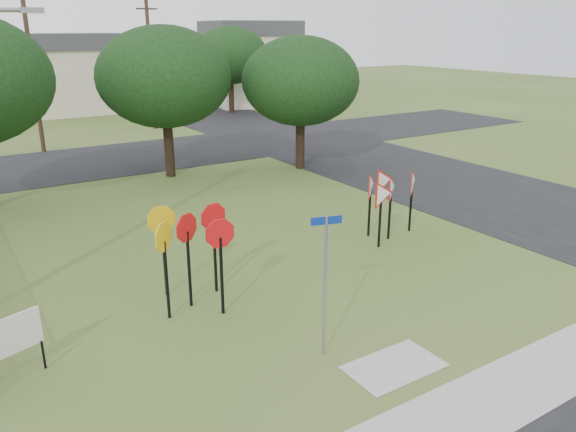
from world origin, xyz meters
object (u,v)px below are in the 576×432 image
object	(u,v)px
street_name_sign	(325,278)
stop_sign_cluster	(190,237)
info_board	(15,336)
yield_sign_cluster	(388,189)

from	to	relation	value
street_name_sign	stop_sign_cluster	bearing A→B (deg)	111.12
street_name_sign	info_board	world-z (taller)	street_name_sign
street_name_sign	info_board	distance (m)	6.23
street_name_sign	yield_sign_cluster	xyz separation A→B (m)	(5.98, 4.69, -0.13)
info_board	street_name_sign	bearing A→B (deg)	-25.64
stop_sign_cluster	info_board	distance (m)	4.37
stop_sign_cluster	yield_sign_cluster	xyz separation A→B (m)	(7.39, 1.05, -0.18)
stop_sign_cluster	yield_sign_cluster	world-z (taller)	stop_sign_cluster
info_board	stop_sign_cluster	bearing A→B (deg)	13.12
street_name_sign	yield_sign_cluster	world-z (taller)	street_name_sign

